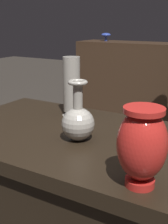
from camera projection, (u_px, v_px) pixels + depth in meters
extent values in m
cube|color=black|center=(90.00, 142.00, 1.12)|extent=(1.20, 0.64, 0.05)
sphere|color=gray|center=(78.00, 124.00, 1.07)|extent=(0.12, 0.12, 0.12)
cylinder|color=gray|center=(78.00, 97.00, 1.04)|extent=(0.03, 0.03, 0.10)
torus|color=gray|center=(78.00, 82.00, 1.02)|extent=(0.07, 0.07, 0.01)
cone|color=gray|center=(72.00, 113.00, 1.36)|extent=(0.09, 0.09, 0.02)
cylinder|color=gray|center=(72.00, 84.00, 1.33)|extent=(0.08, 0.08, 0.24)
cylinder|color=red|center=(140.00, 182.00, 0.78)|extent=(0.08, 0.08, 0.02)
ellipsoid|color=red|center=(142.00, 144.00, 0.75)|extent=(0.13, 0.13, 0.19)
cylinder|color=red|center=(144.00, 110.00, 0.72)|extent=(0.10, 0.10, 0.01)
cylinder|color=#2D429E|center=(106.00, 41.00, 3.40)|extent=(0.04, 0.04, 0.01)
cylinder|color=#2D429E|center=(106.00, 39.00, 3.39)|extent=(0.02, 0.02, 0.04)
ellipsoid|color=#2D429E|center=(106.00, 35.00, 3.38)|extent=(0.11, 0.11, 0.05)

